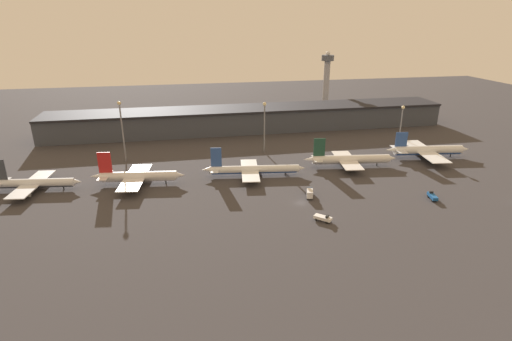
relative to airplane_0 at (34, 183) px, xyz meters
name	(u,v)px	position (x,y,z in m)	size (l,w,h in m)	color
ground	(301,203)	(101.82, -31.95, -3.07)	(600.00, 600.00, 0.00)	#383538
terminal_building	(250,119)	(101.82, 74.61, 4.02)	(241.18, 25.95, 14.09)	#3D424C
airplane_0	(34,183)	(0.00, 0.00, 0.00)	(37.16, 29.96, 13.31)	silver
airplane_1	(138,176)	(40.35, -1.55, 0.40)	(38.97, 31.01, 14.32)	silver
airplane_2	(253,169)	(89.19, -1.45, -0.06)	(45.81, 28.09, 13.29)	white
airplane_3	(350,159)	(135.76, 1.76, 0.35)	(43.93, 27.39, 13.91)	white
airplane_4	(427,150)	(178.55, 6.42, 0.67)	(42.62, 36.91, 13.29)	white
service_vehicle_1	(432,196)	(152.31, -38.36, -1.80)	(3.24, 6.47, 2.70)	#195199
service_vehicle_2	(310,193)	(106.79, -27.33, -1.27)	(4.42, 7.88, 3.19)	#282D38
service_vehicle_3	(323,218)	(105.12, -47.12, -1.88)	(6.08, 5.90, 2.55)	white
lamp_post_0	(122,124)	(32.23, 29.47, 15.17)	(1.80, 1.80, 29.29)	slate
lamp_post_1	(264,121)	(100.93, 29.47, 13.48)	(1.80, 1.80, 26.19)	slate
lamp_post_2	(402,120)	(176.45, 29.47, 10.86)	(1.80, 1.80, 21.47)	slate
control_tower	(327,76)	(168.43, 124.06, 21.64)	(9.00, 9.00, 42.50)	#99999E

